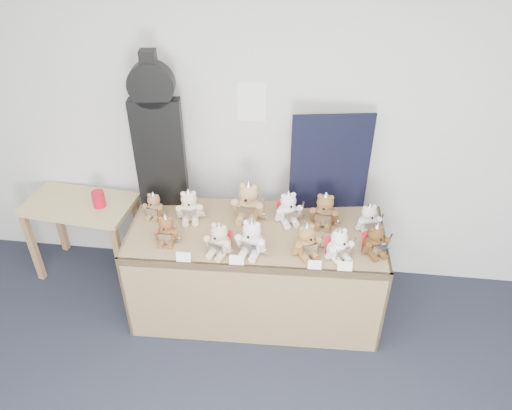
# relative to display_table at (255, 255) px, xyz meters

# --- Properties ---
(room_shell) EXTENTS (6.00, 6.00, 6.00)m
(room_shell) POSITION_rel_display_table_xyz_m (-0.10, 0.62, 0.91)
(room_shell) COLOR silver
(room_shell) RESTS_ON floor
(display_table) EXTENTS (1.87, 0.83, 0.77)m
(display_table) POSITION_rel_display_table_xyz_m (0.00, 0.00, 0.00)
(display_table) COLOR olive
(display_table) RESTS_ON floor
(side_table) EXTENTS (0.89, 0.55, 0.71)m
(side_table) POSITION_rel_display_table_xyz_m (-1.46, 0.34, -0.02)
(side_table) COLOR tan
(side_table) RESTS_ON floor
(guitar_case) EXTENTS (0.37, 0.15, 1.19)m
(guitar_case) POSITION_rel_display_table_xyz_m (-0.75, 0.36, 0.74)
(guitar_case) COLOR black
(guitar_case) RESTS_ON display_table
(navy_board) EXTENTS (0.57, 0.12, 0.77)m
(navy_board) POSITION_rel_display_table_xyz_m (0.49, 0.44, 0.55)
(navy_board) COLOR black
(navy_board) RESTS_ON display_table
(red_cup) EXTENTS (0.10, 0.10, 0.13)m
(red_cup) POSITION_rel_display_table_xyz_m (-1.27, 0.32, 0.17)
(red_cup) COLOR red
(red_cup) RESTS_ON side_table
(teddy_front_far_left) EXTENTS (0.19, 0.15, 0.24)m
(teddy_front_far_left) POSITION_rel_display_table_xyz_m (-0.60, -0.11, 0.26)
(teddy_front_far_left) COLOR brown
(teddy_front_far_left) RESTS_ON display_table
(teddy_front_left) EXTENTS (0.22, 0.21, 0.27)m
(teddy_front_left) POSITION_rel_display_table_xyz_m (-0.22, -0.18, 0.27)
(teddy_front_left) COLOR beige
(teddy_front_left) RESTS_ON display_table
(teddy_front_centre) EXTENTS (0.24, 0.21, 0.29)m
(teddy_front_centre) POSITION_rel_display_table_xyz_m (-0.01, -0.16, 0.28)
(teddy_front_centre) COLOR silver
(teddy_front_centre) RESTS_ON display_table
(teddy_front_right) EXTENTS (0.23, 0.22, 0.27)m
(teddy_front_right) POSITION_rel_display_table_xyz_m (0.36, -0.13, 0.27)
(teddy_front_right) COLOR olive
(teddy_front_right) RESTS_ON display_table
(teddy_front_far_right) EXTENTS (0.22, 0.21, 0.26)m
(teddy_front_far_right) POSITION_rel_display_table_xyz_m (0.57, -0.14, 0.27)
(teddy_front_far_right) COLOR white
(teddy_front_far_right) RESTS_ON display_table
(teddy_front_end) EXTENTS (0.21, 0.21, 0.26)m
(teddy_front_end) POSITION_rel_display_table_xyz_m (0.81, -0.06, 0.27)
(teddy_front_end) COLOR brown
(teddy_front_end) RESTS_ON display_table
(teddy_back_left) EXTENTS (0.23, 0.20, 0.27)m
(teddy_back_left) POSITION_rel_display_table_xyz_m (-0.51, 0.17, 0.27)
(teddy_back_left) COLOR beige
(teddy_back_left) RESTS_ON display_table
(teddy_back_centre_left) EXTENTS (0.27, 0.23, 0.33)m
(teddy_back_centre_left) POSITION_rel_display_table_xyz_m (-0.08, 0.23, 0.30)
(teddy_back_centre_left) COLOR tan
(teddy_back_centre_left) RESTS_ON display_table
(teddy_back_centre_right) EXTENTS (0.23, 0.22, 0.27)m
(teddy_back_centre_right) POSITION_rel_display_table_xyz_m (0.21, 0.23, 0.27)
(teddy_back_centre_right) COLOR white
(teddy_back_centre_right) RESTS_ON display_table
(teddy_back_right) EXTENTS (0.24, 0.20, 0.29)m
(teddy_back_right) POSITION_rel_display_table_xyz_m (0.47, 0.22, 0.28)
(teddy_back_right) COLOR brown
(teddy_back_right) RESTS_ON display_table
(teddy_back_end) EXTENTS (0.20, 0.19, 0.24)m
(teddy_back_end) POSITION_rel_display_table_xyz_m (0.79, 0.18, 0.26)
(teddy_back_end) COLOR silver
(teddy_back_end) RESTS_ON display_table
(teddy_back_far_left) EXTENTS (0.18, 0.15, 0.22)m
(teddy_back_far_left) POSITION_rel_display_table_xyz_m (-0.77, 0.17, 0.25)
(teddy_back_far_left) COLOR #966A46
(teddy_back_far_left) RESTS_ON display_table
(entry_card_a) EXTENTS (0.10, 0.02, 0.07)m
(entry_card_a) POSITION_rel_display_table_xyz_m (-0.44, -0.31, 0.20)
(entry_card_a) COLOR white
(entry_card_a) RESTS_ON display_table
(entry_card_b) EXTENTS (0.10, 0.02, 0.07)m
(entry_card_b) POSITION_rel_display_table_xyz_m (-0.09, -0.29, 0.20)
(entry_card_b) COLOR white
(entry_card_b) RESTS_ON display_table
(entry_card_c) EXTENTS (0.09, 0.02, 0.06)m
(entry_card_c) POSITION_rel_display_table_xyz_m (0.42, -0.28, 0.20)
(entry_card_c) COLOR white
(entry_card_c) RESTS_ON display_table
(entry_card_d) EXTENTS (0.10, 0.02, 0.07)m
(entry_card_d) POSITION_rel_display_table_xyz_m (0.62, -0.27, 0.20)
(entry_card_d) COLOR white
(entry_card_d) RESTS_ON display_table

